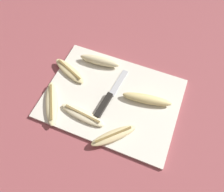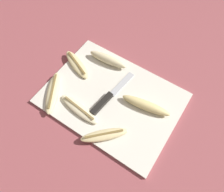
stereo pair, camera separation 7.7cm
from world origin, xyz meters
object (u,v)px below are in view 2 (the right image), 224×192
banana_bright_far (79,109)px  banana_mellow_near (77,64)px  knife (105,100)px  banana_ripe_center (104,135)px  banana_golden_short (146,105)px  banana_cream_curved (108,59)px  banana_soft_right (53,92)px

banana_bright_far → banana_mellow_near: bearing=130.8°
banana_bright_far → knife: bearing=56.0°
banana_ripe_center → banana_golden_short: bearing=70.2°
banana_cream_curved → banana_soft_right: bearing=-110.3°
banana_cream_curved → banana_soft_right: (-0.08, -0.23, -0.01)m
knife → banana_soft_right: 0.19m
banana_golden_short → banana_bright_far: size_ratio=1.04×
banana_golden_short → banana_bright_far: banana_golden_short is taller
banana_golden_short → banana_ripe_center: banana_golden_short is taller
banana_golden_short → banana_bright_far: bearing=-143.6°
banana_bright_far → banana_soft_right: bearing=179.8°
banana_mellow_near → banana_golden_short: bearing=-2.2°
banana_cream_curved → banana_bright_far: size_ratio=0.94×
banana_golden_short → banana_bright_far: (-0.18, -0.13, -0.01)m
banana_ripe_center → banana_mellow_near: 0.31m
banana_soft_right → banana_bright_far: size_ratio=1.01×
knife → banana_cream_curved: 0.17m
banana_soft_right → knife: bearing=24.6°
banana_ripe_center → banana_bright_far: size_ratio=0.80×
banana_cream_curved → banana_mellow_near: bearing=-138.5°
banana_ripe_center → banana_cream_curved: bearing=121.9°
banana_ripe_center → banana_bright_far: banana_ripe_center is taller
banana_cream_curved → banana_soft_right: banana_cream_curved is taller
knife → banana_cream_curved: size_ratio=1.41×
banana_soft_right → banana_golden_short: bearing=24.0°
banana_mellow_near → banana_soft_right: size_ratio=0.94×
banana_ripe_center → banana_mellow_near: size_ratio=0.85×
knife → banana_ripe_center: 0.13m
knife → banana_mellow_near: (-0.18, 0.07, 0.00)m
knife → banana_cream_curved: bearing=127.1°
banana_ripe_center → banana_soft_right: size_ratio=0.80×
knife → banana_bright_far: bearing=-118.2°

